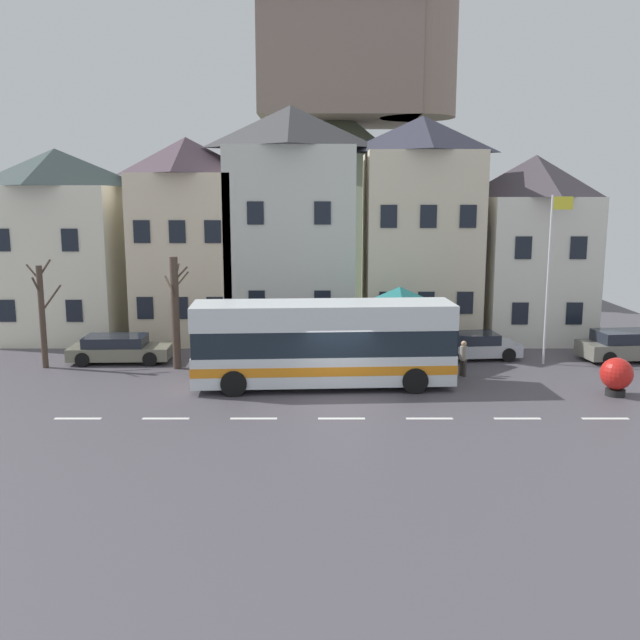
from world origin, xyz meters
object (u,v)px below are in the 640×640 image
(bus_shelter, at_px, (401,300))
(pedestrian_01, at_px, (435,353))
(townhouse_04, at_px, (534,248))
(parked_car_00, at_px, (121,349))
(townhouse_01, at_px, (191,240))
(transit_bus, at_px, (325,345))
(townhouse_02, at_px, (293,225))
(townhouse_00, at_px, (62,244))
(townhouse_03, at_px, (422,230))
(hilltop_castle, at_px, (340,191))
(parked_car_01, at_px, (475,346))
(bare_tree_01, at_px, (177,311))
(pedestrian_00, at_px, (465,356))
(flagpole, at_px, (552,268))
(harbour_buoy, at_px, (619,375))
(public_bench, at_px, (386,346))
(parked_car_02, at_px, (630,346))

(bus_shelter, bearing_deg, pedestrian_01, -60.47)
(townhouse_04, height_order, pedestrian_01, townhouse_04)
(bus_shelter, relative_size, parked_car_00, 0.79)
(townhouse_01, bearing_deg, transit_bus, -54.29)
(pedestrian_01, bearing_deg, townhouse_02, 128.76)
(townhouse_00, distance_m, townhouse_03, 19.03)
(hilltop_castle, distance_m, parked_car_01, 26.63)
(townhouse_04, bearing_deg, bare_tree_01, -158.13)
(pedestrian_00, distance_m, flagpole, 5.82)
(townhouse_03, bearing_deg, parked_car_01, -67.31)
(townhouse_00, bearing_deg, townhouse_02, -2.89)
(townhouse_03, bearing_deg, townhouse_01, 178.72)
(hilltop_castle, bearing_deg, bare_tree_01, -106.11)
(parked_car_00, relative_size, parked_car_01, 1.09)
(townhouse_00, distance_m, pedestrian_00, 21.94)
(bare_tree_01, bearing_deg, townhouse_03, 29.68)
(hilltop_castle, bearing_deg, townhouse_00, -127.69)
(hilltop_castle, bearing_deg, transit_bus, -92.59)
(harbour_buoy, bearing_deg, townhouse_02, 139.72)
(townhouse_01, bearing_deg, bus_shelter, -29.63)
(parked_car_01, relative_size, public_bench, 2.62)
(townhouse_00, xyz_separation_m, harbour_buoy, (25.01, -11.40, -4.15))
(townhouse_00, relative_size, townhouse_01, 0.95)
(bus_shelter, bearing_deg, public_bench, 107.54)
(townhouse_00, bearing_deg, public_bench, -15.56)
(townhouse_04, height_order, parked_car_01, townhouse_04)
(parked_car_01, xyz_separation_m, bare_tree_01, (-13.45, -1.94, 1.94))
(townhouse_00, relative_size, transit_bus, 0.96)
(townhouse_00, xyz_separation_m, parked_car_00, (4.61, -5.92, -4.35))
(parked_car_01, bearing_deg, townhouse_00, 160.29)
(townhouse_04, relative_size, parked_car_02, 2.07)
(townhouse_04, xyz_separation_m, bus_shelter, (-7.67, -6.14, -1.86))
(pedestrian_00, bearing_deg, parked_car_02, 19.33)
(parked_car_01, bearing_deg, flagpole, -26.70)
(townhouse_03, relative_size, transit_bus, 1.11)
(parked_car_01, bearing_deg, townhouse_04, 45.69)
(townhouse_00, height_order, parked_car_00, townhouse_00)
(bus_shelter, distance_m, bare_tree_01, 9.89)
(townhouse_04, distance_m, parked_car_02, 7.49)
(townhouse_02, height_order, parked_car_00, townhouse_02)
(hilltop_castle, bearing_deg, pedestrian_01, -83.34)
(townhouse_04, bearing_deg, townhouse_03, -175.57)
(townhouse_04, xyz_separation_m, pedestrian_01, (-6.44, -8.30, -3.83))
(pedestrian_01, relative_size, bare_tree_01, 0.34)
(hilltop_castle, height_order, bus_shelter, hilltop_castle)
(bare_tree_01, bearing_deg, townhouse_04, 21.87)
(parked_car_02, xyz_separation_m, pedestrian_00, (-8.20, -2.88, 0.17))
(bare_tree_01, bearing_deg, parked_car_02, 4.29)
(parked_car_01, bearing_deg, hilltop_castle, 97.08)
(bare_tree_01, bearing_deg, pedestrian_01, -6.57)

